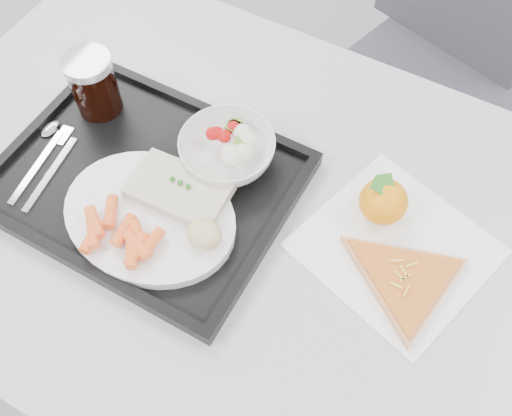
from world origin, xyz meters
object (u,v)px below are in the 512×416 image
object	(u,v)px
chair	(433,50)
tangerine	(383,201)
salad_bowl	(227,150)
cola_glass	(93,84)
pizza_slice	(405,280)
tray	(146,182)
dinner_plate	(150,216)
table	(247,232)

from	to	relation	value
chair	tangerine	size ratio (longest dim) A/B	10.51
salad_bowl	tangerine	world-z (taller)	tangerine
cola_glass	pizza_slice	size ratio (longest dim) A/B	0.42
tray	cola_glass	bearing A→B (deg)	149.92
dinner_plate	salad_bowl	xyz separation A→B (m)	(0.04, 0.15, 0.01)
tangerine	pizza_slice	bearing A→B (deg)	-50.50
chair	tray	size ratio (longest dim) A/B	2.07
dinner_plate	chair	bearing A→B (deg)	74.91
chair	cola_glass	size ratio (longest dim) A/B	8.61
tangerine	salad_bowl	bearing A→B (deg)	-172.37
chair	pizza_slice	world-z (taller)	chair
table	salad_bowl	size ratio (longest dim) A/B	7.89
dinner_plate	pizza_slice	size ratio (longest dim) A/B	1.05
salad_bowl	pizza_slice	size ratio (longest dim) A/B	0.59
cola_glass	pizza_slice	distance (m)	0.58
table	tray	distance (m)	0.18
table	tangerine	distance (m)	0.23
chair	pizza_slice	xyz separation A→B (m)	(0.15, -0.71, 0.22)
table	chair	size ratio (longest dim) A/B	1.29
salad_bowl	cola_glass	distance (m)	0.25
pizza_slice	table	bearing A→B (deg)	-178.90
table	dinner_plate	size ratio (longest dim) A/B	4.44
chair	pizza_slice	distance (m)	0.76
table	tangerine	xyz separation A→B (m)	(0.18, 0.10, 0.10)
table	dinner_plate	world-z (taller)	dinner_plate
tray	dinner_plate	world-z (taller)	dinner_plate
chair	pizza_slice	size ratio (longest dim) A/B	3.63
table	dinner_plate	xyz separation A→B (m)	(-0.12, -0.09, 0.09)
chair	dinner_plate	size ratio (longest dim) A/B	3.44
salad_bowl	cola_glass	xyz separation A→B (m)	(-0.25, -0.01, 0.03)
tangerine	chair	bearing A→B (deg)	97.16
table	cola_glass	xyz separation A→B (m)	(-0.32, 0.05, 0.14)
cola_glass	tangerine	distance (m)	0.50
cola_glass	table	bearing A→B (deg)	-9.64
salad_bowl	cola_glass	world-z (taller)	cola_glass
dinner_plate	salad_bowl	bearing A→B (deg)	73.64
dinner_plate	cola_glass	world-z (taller)	cola_glass
cola_glass	tangerine	size ratio (longest dim) A/B	1.22
table	tangerine	bearing A→B (deg)	28.20
tray	pizza_slice	bearing A→B (deg)	5.42
chair	salad_bowl	xyz separation A→B (m)	(-0.17, -0.65, 0.25)
chair	tangerine	xyz separation A→B (m)	(0.08, -0.62, 0.25)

